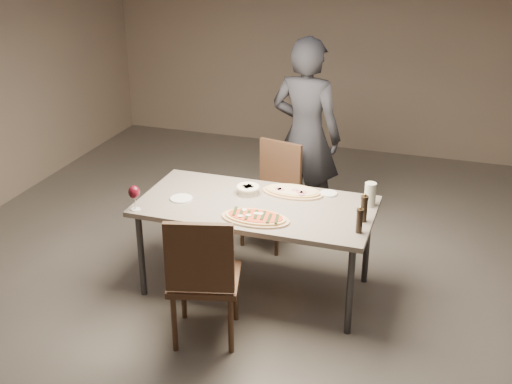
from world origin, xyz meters
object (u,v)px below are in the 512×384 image
(carafe, at_px, (370,194))
(chair_far, at_px, (274,188))
(bread_basket, at_px, (248,189))
(diner, at_px, (306,136))
(dining_table, at_px, (256,211))
(pepper_mill_left, at_px, (364,208))
(chair_near, at_px, (203,274))
(ham_pizza, at_px, (293,192))
(zucchini_pizza, at_px, (255,218))

(carafe, distance_m, chair_far, 1.16)
(bread_basket, height_order, diner, diner)
(dining_table, relative_size, chair_far, 1.95)
(bread_basket, relative_size, pepper_mill_left, 0.86)
(bread_basket, height_order, chair_near, chair_near)
(carafe, distance_m, diner, 1.21)
(ham_pizza, bearing_deg, bread_basket, -167.61)
(dining_table, height_order, diner, diner)
(dining_table, distance_m, pepper_mill_left, 0.85)
(zucchini_pizza, bearing_deg, ham_pizza, 74.98)
(carafe, bearing_deg, pepper_mill_left, -90.00)
(zucchini_pizza, distance_m, pepper_mill_left, 0.79)
(diner, bearing_deg, chair_near, 93.14)
(bread_basket, bearing_deg, dining_table, -53.94)
(pepper_mill_left, height_order, chair_far, pepper_mill_left)
(bread_basket, distance_m, chair_near, 0.99)
(bread_basket, bearing_deg, pepper_mill_left, -12.22)
(pepper_mill_left, bearing_deg, dining_table, 177.35)
(ham_pizza, height_order, chair_far, chair_far)
(pepper_mill_left, height_order, chair_near, chair_near)
(ham_pizza, bearing_deg, zucchini_pizza, -110.16)
(bread_basket, bearing_deg, chair_far, 88.79)
(dining_table, distance_m, ham_pizza, 0.36)
(ham_pizza, distance_m, carafe, 0.62)
(chair_near, bearing_deg, bread_basket, 75.31)
(chair_near, distance_m, chair_far, 1.65)
(carafe, bearing_deg, chair_far, 147.06)
(dining_table, bearing_deg, chair_far, 97.17)
(chair_near, bearing_deg, pepper_mill_left, 23.66)
(dining_table, bearing_deg, carafe, 16.65)
(zucchini_pizza, distance_m, diner, 1.46)
(ham_pizza, distance_m, pepper_mill_left, 0.70)
(pepper_mill_left, xyz_separation_m, carafe, (0.00, 0.29, -0.01))
(ham_pizza, relative_size, carafe, 2.69)
(zucchini_pizza, relative_size, ham_pizza, 1.04)
(ham_pizza, relative_size, bread_basket, 2.62)
(dining_table, relative_size, carafe, 9.82)
(carafe, bearing_deg, zucchini_pizza, -146.03)
(chair_far, bearing_deg, pepper_mill_left, 149.22)
(zucchini_pizza, xyz_separation_m, bread_basket, (-0.20, 0.43, 0.02))
(diner, bearing_deg, zucchini_pizza, 98.71)
(carafe, xyz_separation_m, diner, (-0.74, 0.95, 0.07))
(zucchini_pizza, distance_m, chair_far, 1.16)
(dining_table, relative_size, diner, 0.98)
(ham_pizza, height_order, diner, diner)
(pepper_mill_left, height_order, diner, diner)
(bread_basket, relative_size, carafe, 1.03)
(ham_pizza, relative_size, chair_near, 0.49)
(chair_far, bearing_deg, dining_table, 110.04)
(chair_far, bearing_deg, bread_basket, 101.66)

